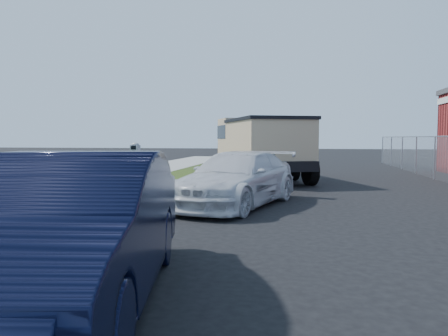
% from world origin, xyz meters
% --- Properties ---
extents(ground, '(120.00, 120.00, 0.00)m').
position_xyz_m(ground, '(0.00, 0.00, 0.00)').
color(ground, black).
rests_on(ground, ground).
extents(streetside, '(6.12, 50.00, 0.15)m').
position_xyz_m(streetside, '(-5.57, 2.00, 0.07)').
color(streetside, gray).
rests_on(streetside, ground).
extents(parking_meter, '(0.23, 0.18, 1.50)m').
position_xyz_m(parking_meter, '(-3.21, -0.24, 1.23)').
color(parking_meter, '#3F4247').
rests_on(parking_meter, ground).
extents(white_wagon, '(3.23, 5.15, 1.39)m').
position_xyz_m(white_wagon, '(-1.15, 1.54, 0.70)').
color(white_wagon, silver).
rests_on(white_wagon, ground).
extents(navy_sedan, '(2.61, 5.07, 1.59)m').
position_xyz_m(navy_sedan, '(-1.85, -5.45, 0.80)').
color(navy_sedan, black).
rests_on(navy_sedan, ground).
extents(dump_truck, '(4.72, 7.11, 2.62)m').
position_xyz_m(dump_truck, '(-1.28, 8.81, 1.48)').
color(dump_truck, black).
rests_on(dump_truck, ground).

